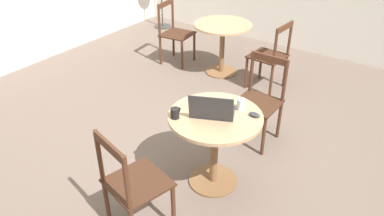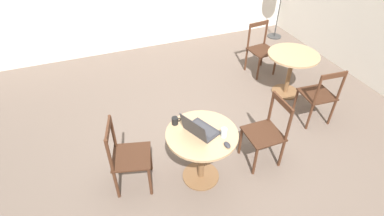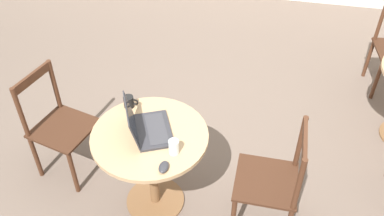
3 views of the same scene
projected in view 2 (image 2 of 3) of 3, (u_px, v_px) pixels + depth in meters
name	position (u px, v px, depth m)	size (l,w,h in m)	color
ground_plane	(209.00, 146.00, 4.10)	(16.00, 16.00, 0.00)	#66564C
cafe_table_near	(202.00, 144.00, 3.35)	(0.80, 0.80, 0.72)	brown
cafe_table_mid	(292.00, 63.00, 4.75)	(0.80, 0.80, 0.72)	brown
chair_near_right	(266.00, 133.00, 3.65)	(0.43, 0.43, 0.91)	#472819
chair_near_left	(127.00, 157.00, 3.34)	(0.52, 0.52, 0.91)	#472819
chair_mid_front	(319.00, 96.00, 4.25)	(0.45, 0.45, 0.91)	#472819
chair_mid_back	(261.00, 49.00, 5.36)	(0.47, 0.47, 0.91)	#472819
laptop	(199.00, 129.00, 3.22)	(0.41, 0.44, 0.24)	#2D2D33
mouse	(227.00, 145.00, 3.08)	(0.06, 0.10, 0.03)	#2D2D33
mug	(175.00, 121.00, 3.34)	(0.11, 0.07, 0.09)	black
drinking_glass	(224.00, 133.00, 3.18)	(0.07, 0.07, 0.10)	silver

